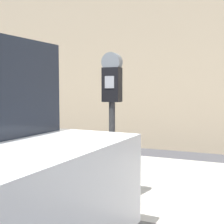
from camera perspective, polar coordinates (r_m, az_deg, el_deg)
The scene contains 3 objects.
sidewalk at distance 4.60m, azimuth 6.78°, elevation -12.83°, with size 24.00×2.80×0.14m.
building_facade at distance 7.45m, azimuth 13.87°, elevation 15.51°, with size 24.00×0.30×5.77m.
parking_meter at distance 3.37m, azimuth -0.00°, elevation 2.27°, with size 0.21×0.13×1.67m.
Camera 1 is at (1.26, -2.01, 1.42)m, focal length 50.00 mm.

